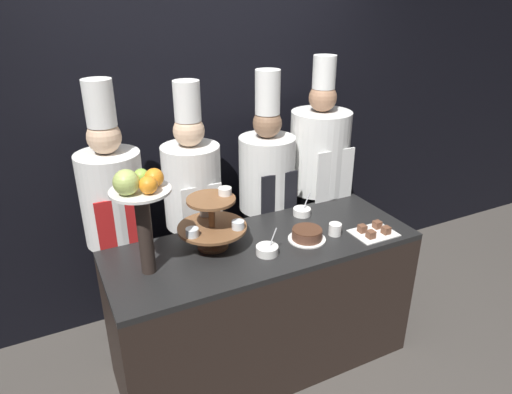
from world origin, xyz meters
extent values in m
cube|color=black|center=(0.00, 1.24, 1.40)|extent=(10.00, 0.06, 2.80)
cube|color=black|center=(0.00, 0.33, 0.42)|extent=(1.80, 0.67, 0.85)
cube|color=black|center=(0.00, 0.33, 0.86)|extent=(1.80, 0.67, 0.03)
cylinder|color=brown|center=(-0.28, 0.43, 0.89)|extent=(0.18, 0.18, 0.02)
cylinder|color=brown|center=(-0.28, 0.43, 1.03)|extent=(0.04, 0.04, 0.30)
cylinder|color=brown|center=(-0.28, 0.43, 1.00)|extent=(0.39, 0.39, 0.02)
cylinder|color=brown|center=(-0.28, 0.43, 1.17)|extent=(0.27, 0.27, 0.02)
cylinder|color=silver|center=(-0.16, 0.34, 1.03)|extent=(0.07, 0.07, 0.04)
cylinder|color=gold|center=(-0.16, 0.34, 1.03)|extent=(0.06, 0.06, 0.03)
cylinder|color=silver|center=(-0.26, 0.57, 1.03)|extent=(0.07, 0.07, 0.04)
cylinder|color=beige|center=(-0.26, 0.57, 1.03)|extent=(0.06, 0.06, 0.03)
cylinder|color=silver|center=(-0.41, 0.37, 1.03)|extent=(0.07, 0.07, 0.04)
cylinder|color=green|center=(-0.41, 0.37, 1.03)|extent=(0.06, 0.06, 0.03)
cylinder|color=white|center=(-0.19, 0.44, 1.20)|extent=(0.07, 0.07, 0.04)
cylinder|color=#2D231E|center=(-0.67, 0.34, 1.10)|extent=(0.07, 0.07, 0.45)
cylinder|color=white|center=(-0.67, 0.34, 1.34)|extent=(0.30, 0.30, 0.01)
sphere|color=orange|center=(-0.59, 0.34, 1.39)|extent=(0.09, 0.09, 0.09)
sphere|color=#84B742|center=(-0.64, 0.41, 1.38)|extent=(0.08, 0.08, 0.08)
sphere|color=red|center=(-0.71, 0.40, 1.39)|extent=(0.09, 0.09, 0.09)
sphere|color=#ADC160|center=(-0.73, 0.31, 1.40)|extent=(0.12, 0.12, 0.12)
sphere|color=orange|center=(-0.64, 0.27, 1.39)|extent=(0.09, 0.09, 0.09)
cylinder|color=white|center=(0.24, 0.25, 0.88)|extent=(0.22, 0.22, 0.01)
cylinder|color=brown|center=(0.24, 0.25, 0.92)|extent=(0.18, 0.18, 0.06)
cylinder|color=#472819|center=(0.24, 0.25, 0.95)|extent=(0.17, 0.17, 0.01)
cylinder|color=white|center=(0.42, 0.23, 0.92)|extent=(0.08, 0.08, 0.07)
cube|color=white|center=(0.64, 0.14, 0.88)|extent=(0.25, 0.20, 0.01)
cube|color=brown|center=(0.58, 0.10, 0.91)|extent=(0.04, 0.04, 0.04)
cube|color=brown|center=(0.70, 0.10, 0.91)|extent=(0.04, 0.04, 0.04)
cube|color=brown|center=(0.58, 0.18, 0.91)|extent=(0.04, 0.04, 0.04)
cube|color=brown|center=(0.70, 0.18, 0.91)|extent=(0.04, 0.04, 0.04)
cylinder|color=white|center=(-0.04, 0.22, 0.90)|extent=(0.12, 0.12, 0.05)
cylinder|color=#BCBCC1|center=(-0.01, 0.22, 0.97)|extent=(0.05, 0.01, 0.11)
cylinder|color=white|center=(0.39, 0.54, 0.90)|extent=(0.11, 0.11, 0.05)
cylinder|color=#BCBCC1|center=(0.42, 0.54, 0.97)|extent=(0.05, 0.01, 0.11)
cube|color=black|center=(-0.73, 0.85, 0.41)|extent=(0.28, 0.15, 0.82)
cylinder|color=white|center=(-0.73, 0.85, 1.10)|extent=(0.37, 0.37, 0.55)
cube|color=red|center=(-0.73, 0.68, 0.99)|extent=(0.26, 0.01, 0.35)
sphere|color=#DBB28E|center=(-0.73, 0.85, 1.47)|extent=(0.19, 0.19, 0.19)
cylinder|color=white|center=(-0.73, 0.85, 1.66)|extent=(0.16, 0.16, 0.25)
cube|color=black|center=(-0.24, 0.85, 0.41)|extent=(0.27, 0.15, 0.82)
cylinder|color=white|center=(-0.24, 0.85, 1.09)|extent=(0.36, 0.36, 0.53)
cube|color=white|center=(-0.24, 0.68, 0.98)|extent=(0.25, 0.01, 0.34)
sphere|color=#DBB28E|center=(-0.24, 0.85, 1.44)|extent=(0.19, 0.19, 0.19)
cylinder|color=white|center=(-0.24, 0.85, 1.62)|extent=(0.16, 0.16, 0.23)
cube|color=#28282D|center=(0.29, 0.85, 0.41)|extent=(0.28, 0.16, 0.83)
cylinder|color=silver|center=(0.29, 0.85, 1.08)|extent=(0.38, 0.38, 0.51)
cube|color=black|center=(0.29, 0.67, 0.98)|extent=(0.26, 0.01, 0.32)
sphere|color=#846047|center=(0.29, 0.85, 1.43)|extent=(0.19, 0.19, 0.19)
cylinder|color=white|center=(0.29, 0.85, 1.63)|extent=(0.16, 0.16, 0.28)
cube|color=#28282D|center=(0.71, 0.85, 0.44)|extent=(0.31, 0.17, 0.89)
cylinder|color=silver|center=(0.71, 0.85, 1.17)|extent=(0.42, 0.42, 0.57)
cube|color=white|center=(0.71, 0.65, 1.06)|extent=(0.29, 0.01, 0.37)
sphere|color=#A37556|center=(0.71, 0.85, 1.55)|extent=(0.19, 0.19, 0.19)
cylinder|color=white|center=(0.71, 0.85, 1.72)|extent=(0.15, 0.15, 0.21)
camera|label=1|loc=(-1.06, -1.69, 2.21)|focal=32.00mm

